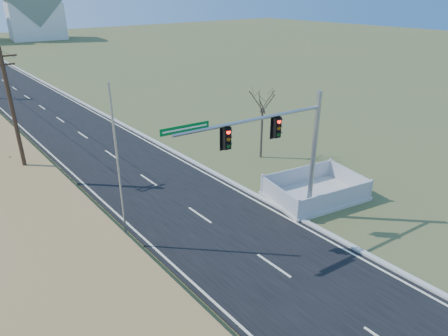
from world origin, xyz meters
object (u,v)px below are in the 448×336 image
Objects in this scene: traffic_signal_mast at (288,150)px; open_sign at (312,203)px; fence_enclosure at (315,193)px; flagpole at (121,188)px; bare_tree at (263,100)px.

traffic_signal_mast reaches higher than open_sign.
fence_enclosure is at bearing 20.16° from traffic_signal_mast.
flagpole is at bearing 159.31° from open_sign.
traffic_signal_mast is at bearing -178.02° from open_sign.
traffic_signal_mast is 8.61m from flagpole.
fence_enclosure is at bearing -12.96° from flagpole.
flagpole reaches higher than fence_enclosure.
bare_tree is (3.14, 7.69, 4.31)m from open_sign.
flagpole is at bearing 178.50° from fence_enclosure.
open_sign is 11.41m from flagpole.
fence_enclosure is 8.44m from bare_tree.
bare_tree reaches higher than open_sign.
open_sign is at bearing -112.25° from bare_tree.
flagpole is (-7.73, 3.61, -1.13)m from traffic_signal_mast.
bare_tree is (13.59, 4.30, 1.25)m from flagpole.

